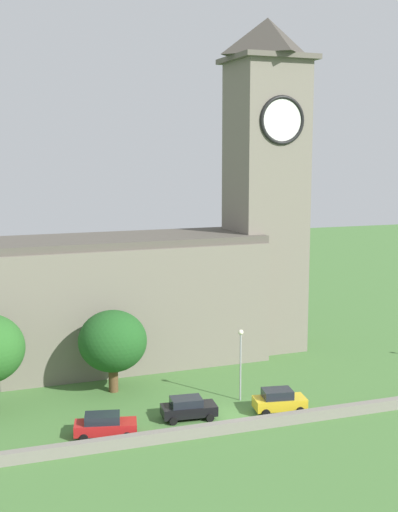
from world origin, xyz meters
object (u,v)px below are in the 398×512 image
(car_yellow, at_px, (279,401))
(streetlamp_west_mid, at_px, (241,352))
(church, at_px, (178,258))
(car_red, at_px, (105,425))
(tree_churchyard, at_px, (113,341))
(car_black, at_px, (188,408))

(car_yellow, distance_m, streetlamp_west_mid, 5.02)
(church, distance_m, streetlamp_west_mid, 14.91)
(car_red, bearing_deg, tree_churchyard, 73.98)
(car_red, relative_size, car_black, 1.09)
(church, xyz_separation_m, streetlamp_west_mid, (1.00, -13.71, -5.78))
(car_yellow, bearing_deg, tree_churchyard, 141.73)
(church, xyz_separation_m, car_yellow, (2.87, -17.13, -8.94))
(church, relative_size, car_red, 7.01)
(church, relative_size, tree_churchyard, 4.71)
(car_red, xyz_separation_m, tree_churchyard, (2.58, 8.97, 3.58))
(church, height_order, car_red, church)
(car_black, distance_m, streetlamp_west_mid, 6.62)
(tree_churchyard, bearing_deg, car_black, -61.96)
(car_black, xyz_separation_m, tree_churchyard, (-4.15, 7.79, 3.59))
(church, distance_m, car_red, 22.31)
(car_black, bearing_deg, car_red, -170.09)
(church, height_order, tree_churchyard, church)
(car_red, bearing_deg, streetlamp_west_mid, 16.09)
(car_yellow, bearing_deg, streetlamp_west_mid, 118.69)
(tree_churchyard, bearing_deg, car_red, -106.02)
(car_red, distance_m, tree_churchyard, 9.99)
(car_black, bearing_deg, streetlamp_west_mid, 23.42)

